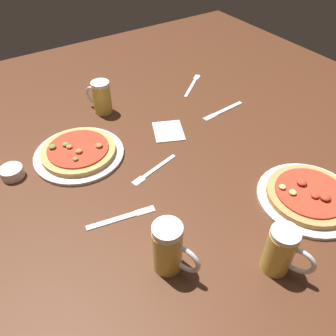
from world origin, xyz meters
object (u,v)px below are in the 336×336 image
(beer_mug_amber, at_px, (169,248))
(napkin_folded, at_px, (168,131))
(beer_mug_dark, at_px, (281,251))
(ramekin_sauce, at_px, (12,172))
(pizza_plate_near, at_px, (309,196))
(knife_spare, at_px, (223,110))
(pizza_plate_far, at_px, (79,152))
(beer_mug_pale, at_px, (101,97))
(knife_right, at_px, (122,217))
(fork_spare, at_px, (192,84))
(fork_left, at_px, (154,170))

(beer_mug_amber, bearing_deg, napkin_folded, 56.96)
(beer_mug_dark, xyz_separation_m, ramekin_sauce, (-0.48, 0.72, -0.05))
(napkin_folded, bearing_deg, pizza_plate_near, -72.68)
(ramekin_sauce, distance_m, knife_spare, 0.85)
(pizza_plate_far, height_order, beer_mug_pale, beer_mug_pale)
(pizza_plate_near, xyz_separation_m, beer_mug_pale, (-0.32, 0.81, 0.05))
(knife_spare, bearing_deg, ramekin_sauce, 174.92)
(knife_right, bearing_deg, fork_spare, 39.50)
(pizza_plate_far, bearing_deg, beer_mug_pale, 48.33)
(pizza_plate_near, bearing_deg, fork_spare, 80.75)
(fork_spare, bearing_deg, pizza_plate_near, -99.25)
(knife_spare, bearing_deg, fork_left, -160.25)
(pizza_plate_near, height_order, pizza_plate_far, pizza_plate_near)
(napkin_folded, bearing_deg, knife_right, -140.85)
(beer_mug_pale, xyz_separation_m, fork_left, (-0.01, -0.43, -0.06))
(pizza_plate_far, bearing_deg, fork_left, -49.41)
(pizza_plate_near, distance_m, napkin_folded, 0.56)
(ramekin_sauce, xyz_separation_m, fork_left, (0.41, -0.23, -0.01))
(knife_spare, bearing_deg, fork_spare, 84.64)
(pizza_plate_near, height_order, fork_spare, pizza_plate_near)
(pizza_plate_near, relative_size, beer_mug_pale, 2.34)
(pizza_plate_far, height_order, beer_mug_dark, beer_mug_dark)
(beer_mug_dark, relative_size, beer_mug_amber, 0.93)
(beer_mug_dark, bearing_deg, ramekin_sauce, 123.48)
(napkin_folded, relative_size, fork_left, 0.67)
(knife_right, relative_size, knife_spare, 0.97)
(beer_mug_pale, bearing_deg, fork_spare, -3.20)
(pizza_plate_far, bearing_deg, beer_mug_amber, -87.60)
(beer_mug_pale, distance_m, knife_right, 0.60)
(pizza_plate_near, height_order, beer_mug_pale, beer_mug_pale)
(pizza_plate_far, bearing_deg, fork_spare, 16.94)
(fork_left, distance_m, knife_right, 0.23)
(pizza_plate_far, relative_size, knife_spare, 1.46)
(fork_left, height_order, fork_spare, same)
(beer_mug_dark, bearing_deg, beer_mug_pale, 93.51)
(pizza_plate_near, distance_m, knife_right, 0.58)
(beer_mug_amber, xyz_separation_m, knife_right, (-0.03, 0.21, -0.07))
(fork_spare, relative_size, knife_spare, 0.85)
(beer_mug_dark, height_order, knife_right, beer_mug_dark)
(fork_spare, bearing_deg, napkin_folded, -140.09)
(beer_mug_pale, height_order, fork_left, beer_mug_pale)
(fork_spare, bearing_deg, beer_mug_dark, -113.36)
(pizza_plate_near, distance_m, knife_spare, 0.54)
(beer_mug_pale, height_order, fork_spare, beer_mug_pale)
(pizza_plate_far, distance_m, fork_spare, 0.67)
(knife_spare, bearing_deg, knife_right, -155.56)
(ramekin_sauce, bearing_deg, fork_left, -29.61)
(pizza_plate_near, xyz_separation_m, knife_right, (-0.52, 0.25, -0.01))
(ramekin_sauce, relative_size, fork_left, 0.38)
(napkin_folded, bearing_deg, ramekin_sauce, 172.85)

